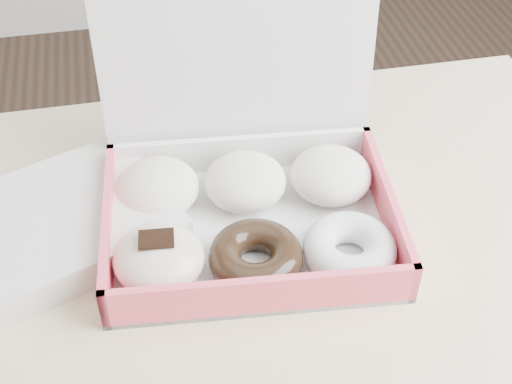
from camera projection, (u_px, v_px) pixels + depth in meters
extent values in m
cube|color=tan|center=(156.00, 324.00, 0.76)|extent=(1.20, 0.80, 0.04)
cylinder|color=tan|center=(446.00, 253.00, 1.35)|extent=(0.05, 0.05, 0.71)
cube|color=silver|center=(250.00, 233.00, 0.83)|extent=(0.35, 0.27, 0.01)
cube|color=#F04F63|center=(262.00, 297.00, 0.73)|extent=(0.33, 0.04, 0.05)
cube|color=silver|center=(241.00, 155.00, 0.90)|extent=(0.33, 0.04, 0.05)
cube|color=#F04F63|center=(109.00, 229.00, 0.80)|extent=(0.03, 0.24, 0.05)
cube|color=#F04F63|center=(387.00, 208.00, 0.83)|extent=(0.03, 0.24, 0.05)
cube|color=silver|center=(238.00, 82.00, 0.86)|extent=(0.33, 0.06, 0.24)
ellipsoid|color=silver|center=(158.00, 188.00, 0.84)|extent=(0.11, 0.11, 0.06)
ellipsoid|color=silver|center=(245.00, 181.00, 0.85)|extent=(0.11, 0.11, 0.06)
ellipsoid|color=silver|center=(331.00, 175.00, 0.86)|extent=(0.11, 0.11, 0.06)
ellipsoid|color=beige|center=(159.00, 258.00, 0.76)|extent=(0.11, 0.11, 0.06)
cube|color=black|center=(156.00, 239.00, 0.74)|extent=(0.04, 0.03, 0.00)
torus|color=black|center=(256.00, 256.00, 0.78)|extent=(0.11, 0.11, 0.04)
torus|color=white|center=(350.00, 249.00, 0.78)|extent=(0.11, 0.11, 0.04)
cube|color=silver|center=(61.00, 223.00, 0.82)|extent=(0.30, 0.27, 0.04)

